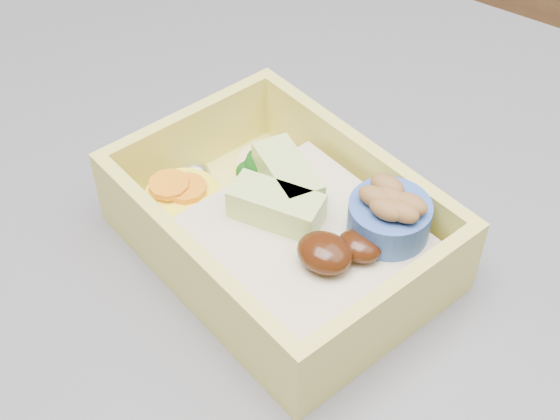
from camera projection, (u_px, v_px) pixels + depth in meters
The scene contains 1 object.
bento_box at pixel (289, 229), 0.38m from camera, with size 0.18×0.15×0.06m.
Camera 1 is at (0.34, -0.18, 1.22)m, focal length 50.00 mm.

